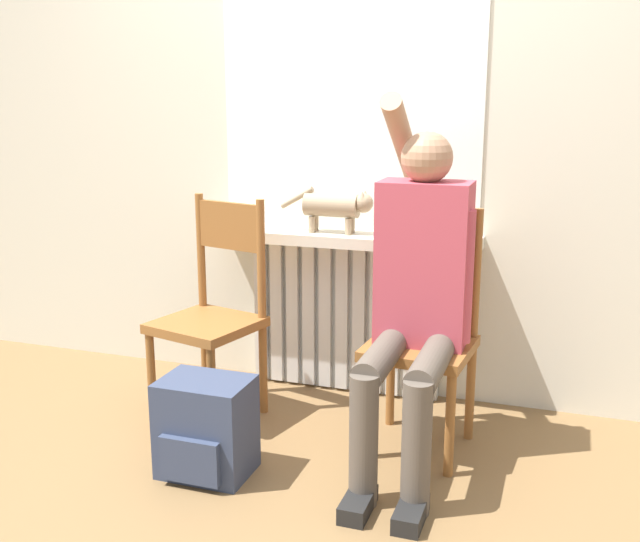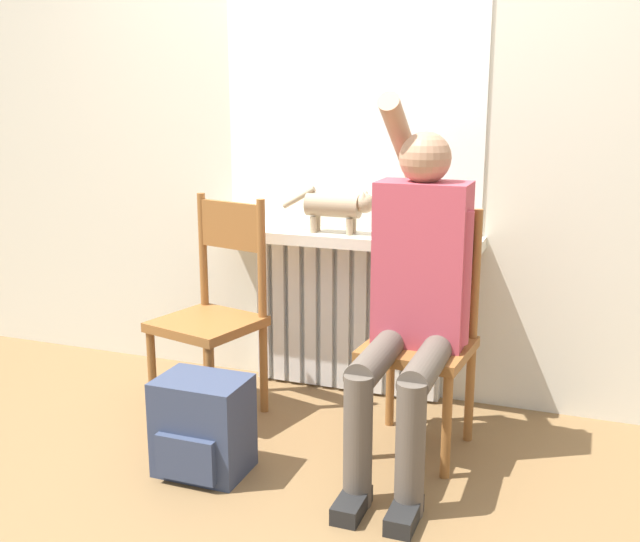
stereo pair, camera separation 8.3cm
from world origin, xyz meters
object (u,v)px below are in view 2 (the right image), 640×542
object	(u,v)px
chair_left	(214,309)
person	(415,289)
chair_right	(422,332)
cat	(338,206)
backpack	(203,426)

from	to	relation	value
chair_left	person	distance (m)	0.94
chair_right	cat	distance (m)	0.72
person	cat	bearing A→B (deg)	133.94
person	backpack	world-z (taller)	person
chair_left	person	bearing A→B (deg)	6.03
chair_left	backpack	bearing A→B (deg)	-52.93
person	backpack	distance (m)	0.93
backpack	chair_left	bearing A→B (deg)	112.91
chair_right	person	distance (m)	0.24
cat	backpack	world-z (taller)	cat
chair_left	cat	bearing A→B (deg)	53.50
person	backpack	bearing A→B (deg)	-152.39
cat	backpack	xyz separation A→B (m)	(-0.23, -0.85, -0.71)
backpack	cat	bearing A→B (deg)	75.03
person	cat	xyz separation A→B (m)	(-0.47, 0.49, 0.21)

